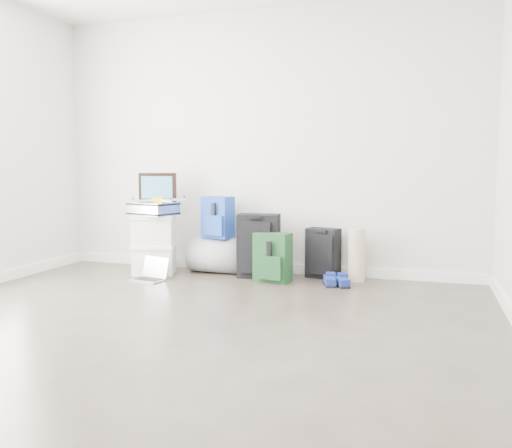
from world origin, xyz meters
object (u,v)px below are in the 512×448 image
(boxes_stack, at_px, (154,244))
(briefcase, at_px, (153,209))
(large_suitcase, at_px, (258,246))
(carry_on, at_px, (323,253))
(duffel_bag, at_px, (219,255))
(laptop, at_px, (152,275))

(boxes_stack, relative_size, briefcase, 1.39)
(large_suitcase, height_order, carry_on, large_suitcase)
(boxes_stack, relative_size, large_suitcase, 0.96)
(boxes_stack, xyz_separation_m, briefcase, (0.00, 0.00, 0.37))
(briefcase, xyz_separation_m, carry_on, (1.72, 0.29, -0.43))
(duffel_bag, relative_size, laptop, 1.70)
(duffel_bag, bearing_deg, boxes_stack, -157.19)
(boxes_stack, bearing_deg, briefcase, 0.00)
(duffel_bag, distance_m, large_suitcase, 0.50)
(boxes_stack, xyz_separation_m, duffel_bag, (0.63, 0.24, -0.12))
(duffel_bag, relative_size, carry_on, 1.21)
(carry_on, bearing_deg, large_suitcase, -151.19)
(large_suitcase, bearing_deg, laptop, -163.06)
(laptop, bearing_deg, large_suitcase, 38.63)
(boxes_stack, bearing_deg, laptop, -84.10)
(briefcase, distance_m, laptop, 0.71)
(briefcase, xyz_separation_m, large_suitcase, (1.10, 0.12, -0.36))
(carry_on, bearing_deg, laptop, -145.27)
(large_suitcase, distance_m, laptop, 1.09)
(large_suitcase, bearing_deg, duffel_bag, 159.47)
(boxes_stack, bearing_deg, duffel_bag, 3.64)
(boxes_stack, distance_m, laptop, 0.42)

